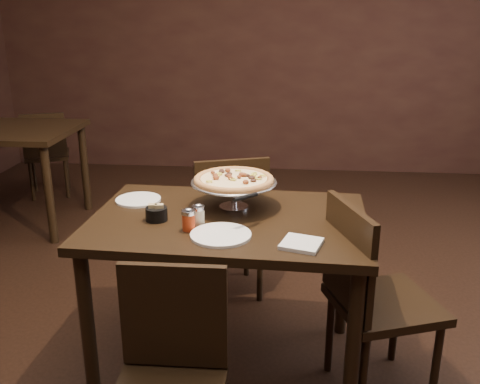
{
  "coord_description": "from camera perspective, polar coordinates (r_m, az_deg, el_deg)",
  "views": [
    {
      "loc": [
        0.2,
        -2.43,
        1.72
      ],
      "look_at": [
        -0.02,
        -0.06,
        0.92
      ],
      "focal_mm": 40.0,
      "sensor_mm": 36.0,
      "label": 1
    }
  ],
  "objects": [
    {
      "name": "chair_side",
      "position": [
        2.52,
        13.78,
        -10.47
      ],
      "size": [
        0.56,
        0.56,
        0.95
      ],
      "rotation": [
        0.0,
        0.0,
        1.91
      ],
      "color": "black",
      "rests_on": "ground"
    },
    {
      "name": "chair_far",
      "position": [
        3.26,
        -1.26,
        -3.16
      ],
      "size": [
        0.55,
        0.55,
        0.93
      ],
      "rotation": [
        0.0,
        0.0,
        3.46
      ],
      "color": "black",
      "rests_on": "ground"
    },
    {
      "name": "napkin_stack",
      "position": [
        2.23,
        6.56,
        -5.5
      ],
      "size": [
        0.19,
        0.19,
        0.02
      ],
      "primitive_type": "cube",
      "rotation": [
        0.0,
        0.0,
        -0.29
      ],
      "color": "silver",
      "rests_on": "dining_table"
    },
    {
      "name": "plate_left",
      "position": [
        2.77,
        -10.8,
        -0.81
      ],
      "size": [
        0.23,
        0.23,
        0.01
      ],
      "primitive_type": "cylinder",
      "color": "white",
      "rests_on": "dining_table"
    },
    {
      "name": "parmesan_shaker",
      "position": [
        2.42,
        -4.46,
        -2.42
      ],
      "size": [
        0.06,
        0.06,
        0.1
      ],
      "color": "beige",
      "rests_on": "dining_table"
    },
    {
      "name": "dining_table",
      "position": [
        2.55,
        -1.23,
        -4.95
      ],
      "size": [
        1.32,
        0.91,
        0.8
      ],
      "rotation": [
        0.0,
        0.0,
        -0.04
      ],
      "color": "black",
      "rests_on": "ground"
    },
    {
      "name": "bg_chair_far",
      "position": [
        5.44,
        -19.93,
        4.13
      ],
      "size": [
        0.5,
        0.5,
        0.83
      ],
      "rotation": [
        0.0,
        0.0,
        3.51
      ],
      "color": "black",
      "rests_on": "ground"
    },
    {
      "name": "plate_near",
      "position": [
        2.3,
        -2.06,
        -4.6
      ],
      "size": [
        0.26,
        0.26,
        0.01
      ],
      "primitive_type": "cylinder",
      "color": "white",
      "rests_on": "dining_table"
    },
    {
      "name": "pepper_flake_shaker",
      "position": [
        2.36,
        -5.51,
        -2.95
      ],
      "size": [
        0.06,
        0.06,
        0.11
      ],
      "color": "maroon",
      "rests_on": "dining_table"
    },
    {
      "name": "room",
      "position": [
        2.48,
        2.07,
        11.3
      ],
      "size": [
        6.04,
        7.04,
        2.84
      ],
      "color": "black",
      "rests_on": "ground"
    },
    {
      "name": "packet_caddy",
      "position": [
        2.5,
        -8.9,
        -2.26
      ],
      "size": [
        0.1,
        0.1,
        0.08
      ],
      "rotation": [
        0.0,
        0.0,
        0.23
      ],
      "color": "black",
      "rests_on": "dining_table"
    },
    {
      "name": "pizza_stand",
      "position": [
        2.59,
        -0.66,
        1.29
      ],
      "size": [
        0.42,
        0.42,
        0.17
      ],
      "color": "silver",
      "rests_on": "dining_table"
    },
    {
      "name": "chair_near",
      "position": [
        2.06,
        -7.54,
        -18.88
      ],
      "size": [
        0.41,
        0.41,
        0.86
      ],
      "rotation": [
        0.0,
        0.0,
        0.01
      ],
      "color": "black",
      "rests_on": "ground"
    },
    {
      "name": "serving_spatula",
      "position": [
        2.36,
        0.58,
        -0.59
      ],
      "size": [
        0.18,
        0.18,
        0.03
      ],
      "rotation": [
        0.0,
        0.0,
        -0.74
      ],
      "color": "silver",
      "rests_on": "pizza_stand"
    }
  ]
}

